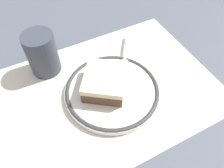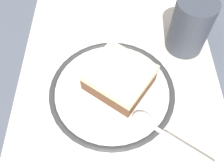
{
  "view_description": "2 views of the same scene",
  "coord_description": "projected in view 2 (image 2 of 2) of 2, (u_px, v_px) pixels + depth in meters",
  "views": [
    {
      "loc": [
        -0.12,
        -0.27,
        0.41
      ],
      "look_at": [
        0.01,
        -0.01,
        0.03
      ],
      "focal_mm": 35.66,
      "sensor_mm": 36.0,
      "label": 1
    },
    {
      "loc": [
        0.22,
        -0.01,
        0.37
      ],
      "look_at": [
        0.01,
        -0.01,
        0.03
      ],
      "focal_mm": 39.61,
      "sensor_mm": 36.0,
      "label": 2
    }
  ],
  "objects": [
    {
      "name": "spoon",
      "position": [
        156.0,
        128.0,
        0.37
      ],
      "size": [
        0.1,
        0.13,
        0.01
      ],
      "color": "silver",
      "rests_on": "plate"
    },
    {
      "name": "cake_slice",
      "position": [
        118.0,
        78.0,
        0.4
      ],
      "size": [
        0.13,
        0.13,
        0.04
      ],
      "color": "brown",
      "rests_on": "plate"
    },
    {
      "name": "placemat",
      "position": [
        119.0,
        88.0,
        0.43
      ],
      "size": [
        0.51,
        0.36,
        0.0
      ],
      "primitive_type": "cube",
      "color": "beige",
      "rests_on": "ground_plane"
    },
    {
      "name": "plate",
      "position": [
        112.0,
        92.0,
        0.42
      ],
      "size": [
        0.21,
        0.21,
        0.02
      ],
      "color": "silver",
      "rests_on": "placemat"
    },
    {
      "name": "ground_plane",
      "position": [
        119.0,
        89.0,
        0.43
      ],
      "size": [
        2.4,
        2.4,
        0.0
      ],
      "primitive_type": "plane",
      "color": "#4C515B"
    },
    {
      "name": "cup",
      "position": [
        189.0,
        28.0,
        0.44
      ],
      "size": [
        0.07,
        0.07,
        0.1
      ],
      "color": "#383D47",
      "rests_on": "placemat"
    }
  ]
}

